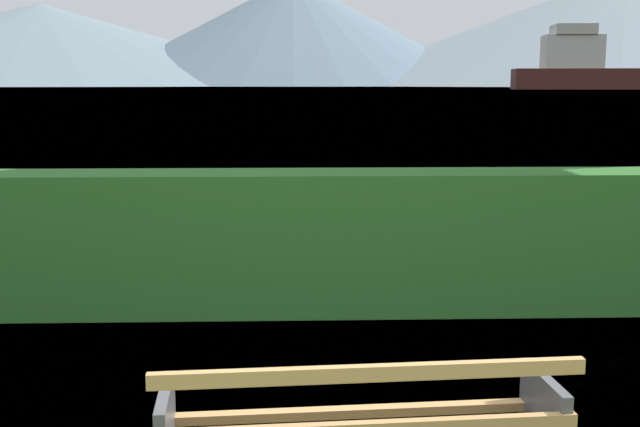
% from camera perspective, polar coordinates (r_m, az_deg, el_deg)
% --- Properties ---
extents(water_surface, '(620.00, 620.00, 0.00)m').
position_cam_1_polar(water_surface, '(312.35, -1.89, 8.96)').
color(water_surface, '#6B8EA3').
rests_on(water_surface, ground_plane).
extents(hedge_row, '(7.36, 0.69, 1.24)m').
position_cam_1_polar(hedge_row, '(7.06, 0.48, -2.01)').
color(hedge_row, '#2D6B28').
rests_on(hedge_row, ground_plane).
extents(distant_hills, '(839.22, 452.19, 78.44)m').
position_cam_1_polar(distant_hills, '(580.64, 3.52, 12.63)').
color(distant_hills, slate).
rests_on(distant_hills, ground_plane).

